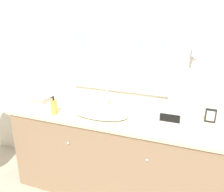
# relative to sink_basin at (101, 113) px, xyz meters

# --- Properties ---
(wall_back) EXTENTS (8.00, 0.18, 2.55)m
(wall_back) POSITION_rel_sink_basin_xyz_m (0.15, 0.35, 0.36)
(wall_back) COLOR silver
(wall_back) RESTS_ON ground_plane
(vanity_counter) EXTENTS (2.17, 0.60, 0.89)m
(vanity_counter) POSITION_rel_sink_basin_xyz_m (0.15, 0.02, -0.46)
(vanity_counter) COLOR #937556
(vanity_counter) RESTS_ON ground_plane
(sink_basin) EXTENTS (0.56, 0.35, 0.20)m
(sink_basin) POSITION_rel_sink_basin_xyz_m (0.00, 0.00, 0.00)
(sink_basin) COLOR silver
(sink_basin) RESTS_ON vanity_counter
(soap_bottle) EXTENTS (0.06, 0.06, 0.18)m
(soap_bottle) POSITION_rel_sink_basin_xyz_m (-0.44, -0.14, 0.05)
(soap_bottle) COLOR gold
(soap_bottle) RESTS_ON vanity_counter
(appliance_box) EXTENTS (0.25, 0.14, 0.11)m
(appliance_box) POSITION_rel_sink_basin_xyz_m (0.66, 0.10, 0.04)
(appliance_box) COLOR #BCBCC1
(appliance_box) RESTS_ON vanity_counter
(picture_frame) EXTENTS (0.10, 0.01, 0.13)m
(picture_frame) POSITION_rel_sink_basin_xyz_m (1.00, 0.20, 0.05)
(picture_frame) COLOR black
(picture_frame) RESTS_ON vanity_counter
(hand_towel_near_sink) EXTENTS (0.18, 0.14, 0.05)m
(hand_towel_near_sink) POSITION_rel_sink_basin_xyz_m (-0.77, 0.08, 0.00)
(hand_towel_near_sink) COLOR #B7A899
(hand_towel_near_sink) RESTS_ON vanity_counter
(metal_tray) EXTENTS (0.18, 0.13, 0.01)m
(metal_tray) POSITION_rel_sink_basin_xyz_m (0.99, 0.02, -0.01)
(metal_tray) COLOR #ADADB2
(metal_tray) RESTS_ON vanity_counter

